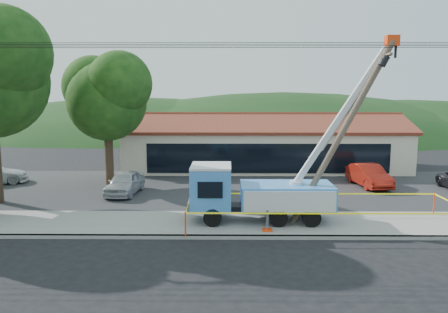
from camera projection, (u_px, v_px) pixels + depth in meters
name	position (u px, v px, depth m)	size (l,w,h in m)	color
ground	(201.00, 257.00, 16.77)	(120.00, 120.00, 0.00)	black
curb	(204.00, 237.00, 18.83)	(60.00, 0.25, 0.15)	gray
sidewalk	(206.00, 224.00, 20.71)	(60.00, 4.00, 0.15)	gray
parking_lot	(212.00, 188.00, 28.63)	(60.00, 12.00, 0.10)	#28282B
strip_mall	(264.00, 146.00, 36.22)	(22.50, 8.53, 4.67)	beige
tree_lot	(107.00, 93.00, 28.81)	(6.30, 5.60, 8.94)	#332316
hill_west	(130.00, 132.00, 71.34)	(78.40, 56.00, 28.00)	black
hill_center	(283.00, 132.00, 71.09)	(89.60, 64.00, 32.00)	black
hill_east	(406.00, 132.00, 70.88)	(72.80, 52.00, 26.00)	black
utility_truck	(257.00, 191.00, 20.84)	(9.52, 3.65, 8.66)	black
leaning_pole	(346.00, 125.00, 20.02)	(4.56, 1.64, 8.54)	brown
caution_tape	(321.00, 208.00, 20.28)	(12.31, 3.73, 1.08)	#F83C0D
car_silver	(125.00, 195.00, 26.80)	(1.65, 4.09, 1.39)	#B0B3B8
car_red	(368.00, 188.00, 28.97)	(1.54, 4.42, 1.46)	#9F1B0F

